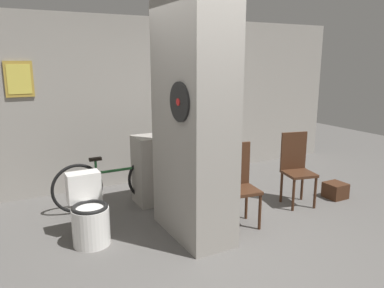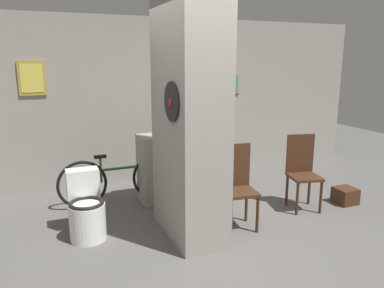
{
  "view_description": "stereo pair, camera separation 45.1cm",
  "coord_description": "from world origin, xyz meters",
  "px_view_note": "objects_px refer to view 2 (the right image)",
  "views": [
    {
      "loc": [
        -1.96,
        -2.97,
        1.97
      ],
      "look_at": [
        0.15,
        0.95,
        0.95
      ],
      "focal_mm": 35.0,
      "sensor_mm": 36.0,
      "label": 1
    },
    {
      "loc": [
        -1.55,
        -3.17,
        1.97
      ],
      "look_at": [
        0.15,
        0.95,
        0.95
      ],
      "focal_mm": 35.0,
      "sensor_mm": 36.0,
      "label": 2
    }
  ],
  "objects_px": {
    "chair_near_pillar": "(237,183)",
    "bicycle": "(120,179)",
    "toilet": "(86,211)",
    "bottle_tall": "(180,124)",
    "chair_by_doorway": "(302,169)"
  },
  "relations": [
    {
      "from": "chair_near_pillar",
      "to": "bicycle",
      "type": "xyz_separation_m",
      "value": [
        -1.13,
        1.26,
        -0.19
      ]
    },
    {
      "from": "chair_by_doorway",
      "to": "bottle_tall",
      "type": "height_order",
      "value": "bottle_tall"
    },
    {
      "from": "chair_by_doorway",
      "to": "bicycle",
      "type": "relative_size",
      "value": 0.59
    },
    {
      "from": "toilet",
      "to": "bottle_tall",
      "type": "distance_m",
      "value": 1.78
    },
    {
      "from": "bottle_tall",
      "to": "toilet",
      "type": "bearing_deg",
      "value": -151.16
    },
    {
      "from": "bicycle",
      "to": "bottle_tall",
      "type": "bearing_deg",
      "value": -6.66
    },
    {
      "from": "chair_near_pillar",
      "to": "bottle_tall",
      "type": "relative_size",
      "value": 2.87
    },
    {
      "from": "toilet",
      "to": "chair_by_doorway",
      "type": "height_order",
      "value": "chair_by_doorway"
    },
    {
      "from": "toilet",
      "to": "chair_by_doorway",
      "type": "distance_m",
      "value": 2.79
    },
    {
      "from": "chair_near_pillar",
      "to": "bicycle",
      "type": "bearing_deg",
      "value": 139.58
    },
    {
      "from": "toilet",
      "to": "chair_near_pillar",
      "type": "distance_m",
      "value": 1.75
    },
    {
      "from": "chair_near_pillar",
      "to": "bottle_tall",
      "type": "height_order",
      "value": "bottle_tall"
    },
    {
      "from": "chair_near_pillar",
      "to": "bicycle",
      "type": "relative_size",
      "value": 0.59
    },
    {
      "from": "toilet",
      "to": "bottle_tall",
      "type": "height_order",
      "value": "bottle_tall"
    },
    {
      "from": "bottle_tall",
      "to": "bicycle",
      "type": "bearing_deg",
      "value": 173.34
    }
  ]
}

